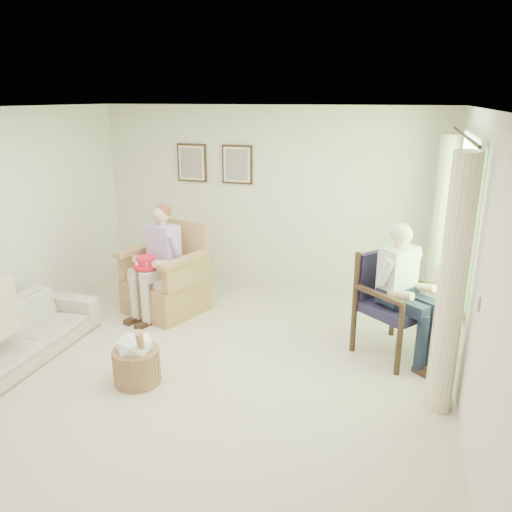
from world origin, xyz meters
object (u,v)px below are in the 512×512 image
object	(u,v)px
person_wicker	(159,253)
person_dark	(400,282)
wicker_armchair	(167,284)
sofa	(20,334)
wood_armchair	(398,298)
hatbox	(136,358)
red_hat	(146,263)

from	to	relation	value
person_wicker	person_dark	world-z (taller)	person_dark
wicker_armchair	sofa	bearing A→B (deg)	-100.86
wood_armchair	person_dark	xyz separation A→B (m)	(0.00, -0.18, 0.25)
sofa	person_dark	size ratio (longest dim) A/B	1.31
person_dark	wood_armchair	bearing A→B (deg)	37.39
hatbox	person_wicker	bearing A→B (deg)	108.21
person_wicker	hatbox	size ratio (longest dim) A/B	2.08
person_wicker	red_hat	bearing A→B (deg)	-95.54
sofa	red_hat	world-z (taller)	red_hat
wicker_armchair	wood_armchair	distance (m)	2.93
wood_armchair	red_hat	distance (m)	3.00
wicker_armchair	red_hat	xyz separation A→B (m)	(-0.09, -0.34, 0.39)
sofa	red_hat	xyz separation A→B (m)	(0.86, 1.27, 0.48)
wicker_armchair	hatbox	world-z (taller)	wicker_armchair
wood_armchair	sofa	bearing A→B (deg)	146.77
sofa	person_dark	world-z (taller)	person_dark
wicker_armchair	wood_armchair	world-z (taller)	wicker_armchair
wicker_armchair	red_hat	world-z (taller)	wicker_armchair
person_dark	red_hat	bearing A→B (deg)	125.67
sofa	person_wicker	size ratio (longest dim) A/B	1.34
wood_armchair	person_wicker	world-z (taller)	person_wicker
person_dark	hatbox	world-z (taller)	person_dark
wicker_armchair	person_wicker	world-z (taller)	person_wicker
sofa	red_hat	size ratio (longest dim) A/B	5.90
sofa	hatbox	size ratio (longest dim) A/B	2.80
person_wicker	red_hat	world-z (taller)	person_wicker
hatbox	person_dark	bearing A→B (deg)	27.64
sofa	person_dark	xyz separation A→B (m)	(3.86, 1.18, 0.59)
wood_armchair	wicker_armchair	bearing A→B (deg)	122.60
wicker_armchair	person_wicker	size ratio (longest dim) A/B	0.82
wood_armchair	sofa	distance (m)	4.10
red_hat	person_dark	bearing A→B (deg)	-1.72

